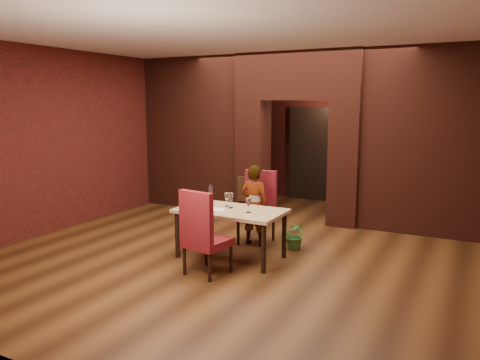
% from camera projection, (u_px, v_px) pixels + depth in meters
% --- Properties ---
extents(floor, '(8.00, 8.00, 0.00)m').
position_uv_depth(floor, '(252.00, 246.00, 7.46)').
color(floor, '#4C2B13').
rests_on(floor, ground).
extents(ceiling, '(7.00, 8.00, 0.04)m').
position_uv_depth(ceiling, '(253.00, 38.00, 6.94)').
color(ceiling, silver).
rests_on(ceiling, ground).
extents(wall_back, '(7.00, 0.04, 3.20)m').
position_uv_depth(wall_back, '(328.00, 132.00, 10.71)').
color(wall_back, maroon).
rests_on(wall_back, ground).
extents(wall_front, '(7.00, 0.04, 3.20)m').
position_uv_depth(wall_front, '(32.00, 186.00, 3.70)').
color(wall_front, maroon).
rests_on(wall_front, ground).
extents(wall_left, '(0.04, 8.00, 3.20)m').
position_uv_depth(wall_left, '(85.00, 138.00, 8.79)').
color(wall_left, maroon).
rests_on(wall_left, ground).
extents(pillar_left, '(0.55, 0.55, 2.30)m').
position_uv_depth(pillar_left, '(253.00, 158.00, 9.46)').
color(pillar_left, maroon).
rests_on(pillar_left, ground).
extents(pillar_right, '(0.55, 0.55, 2.30)m').
position_uv_depth(pillar_right, '(346.00, 163.00, 8.60)').
color(pillar_right, maroon).
rests_on(pillar_right, ground).
extents(lintel, '(2.45, 0.55, 0.90)m').
position_uv_depth(lintel, '(299.00, 76.00, 8.77)').
color(lintel, maroon).
rests_on(lintel, ground).
extents(wing_wall_left, '(2.28, 0.35, 3.20)m').
position_uv_depth(wing_wall_left, '(194.00, 134.00, 10.03)').
color(wing_wall_left, maroon).
rests_on(wing_wall_left, ground).
extents(wing_wall_right, '(2.28, 0.35, 3.20)m').
position_uv_depth(wing_wall_right, '(430.00, 142.00, 7.88)').
color(wing_wall_right, maroon).
rests_on(wing_wall_right, ground).
extents(vent_panel, '(0.40, 0.03, 0.50)m').
position_uv_depth(vent_panel, '(246.00, 189.00, 9.30)').
color(vent_panel, brown).
rests_on(vent_panel, ground).
extents(rear_door, '(0.90, 0.08, 2.10)m').
position_uv_depth(rear_door, '(310.00, 155.00, 10.93)').
color(rear_door, black).
rests_on(rear_door, ground).
extents(rear_door_frame, '(1.02, 0.04, 2.22)m').
position_uv_depth(rear_door_frame, '(310.00, 155.00, 10.89)').
color(rear_door_frame, black).
rests_on(rear_door_frame, ground).
extents(dining_table, '(1.56, 0.88, 0.73)m').
position_uv_depth(dining_table, '(231.00, 233.00, 6.84)').
color(dining_table, tan).
rests_on(dining_table, ground).
extents(chair_far, '(0.58, 0.58, 1.16)m').
position_uv_depth(chair_far, '(256.00, 208.00, 7.52)').
color(chair_far, maroon).
rests_on(chair_far, ground).
extents(chair_near, '(0.60, 0.60, 1.15)m').
position_uv_depth(chair_near, '(208.00, 232.00, 6.16)').
color(chair_near, maroon).
rests_on(chair_near, ground).
extents(person_seated, '(0.47, 0.31, 1.29)m').
position_uv_depth(person_seated, '(254.00, 205.00, 7.42)').
color(person_seated, silver).
rests_on(person_seated, ground).
extents(wine_glass_a, '(0.08, 0.08, 0.20)m').
position_uv_depth(wine_glass_a, '(227.00, 200.00, 6.96)').
color(wine_glass_a, white).
rests_on(wine_glass_a, dining_table).
extents(wine_glass_b, '(0.09, 0.09, 0.22)m').
position_uv_depth(wine_glass_b, '(231.00, 201.00, 6.85)').
color(wine_glass_b, silver).
rests_on(wine_glass_b, dining_table).
extents(wine_glass_c, '(0.09, 0.09, 0.21)m').
position_uv_depth(wine_glass_c, '(249.00, 205.00, 6.56)').
color(wine_glass_c, white).
rests_on(wine_glass_c, dining_table).
extents(tasting_sheet, '(0.35, 0.30, 0.00)m').
position_uv_depth(tasting_sheet, '(214.00, 209.00, 6.76)').
color(tasting_sheet, silver).
rests_on(tasting_sheet, dining_table).
extents(wine_bucket, '(0.18, 0.18, 0.22)m').
position_uv_depth(wine_bucket, '(188.00, 199.00, 6.93)').
color(wine_bucket, silver).
rests_on(wine_bucket, dining_table).
extents(water_bottle, '(0.07, 0.07, 0.30)m').
position_uv_depth(water_bottle, '(211.00, 194.00, 7.12)').
color(water_bottle, silver).
rests_on(water_bottle, dining_table).
extents(potted_plant, '(0.41, 0.36, 0.45)m').
position_uv_depth(potted_plant, '(295.00, 235.00, 7.25)').
color(potted_plant, '#35712E').
rests_on(potted_plant, ground).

